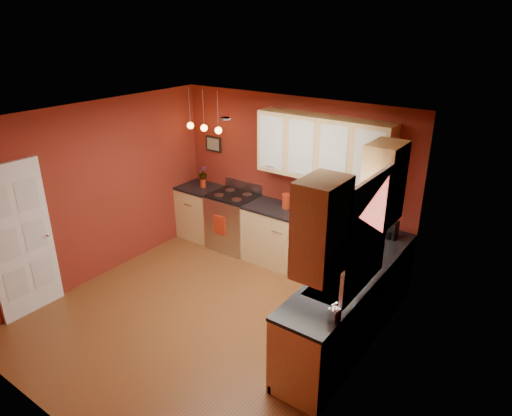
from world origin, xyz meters
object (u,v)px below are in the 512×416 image
Objects in this scene: sink at (337,289)px; red_canister at (287,201)px; coffee_maker at (391,230)px; soap_pump at (335,312)px; gas_range at (234,221)px.

sink reaches higher than red_canister.
coffee_maker is at bearing -2.57° from red_canister.
sink reaches higher than soap_pump.
sink is (2.62, -1.50, 0.43)m from gas_range.
coffee_maker is (2.65, -0.01, 0.57)m from gas_range.
gas_range is 1.59× the size of sink.
gas_range is 3.57m from soap_pump.
soap_pump is (0.25, -0.55, 0.13)m from sink.
red_canister is (0.99, 0.07, 0.57)m from gas_range.
gas_range is 1.14m from red_canister.
coffee_maker is at bearing 96.10° from soap_pump.
sink reaches higher than coffee_maker.
red_canister is at bearing -176.60° from coffee_maker.
sink is at bearing -85.15° from coffee_maker.
sink is 3.49× the size of soap_pump.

